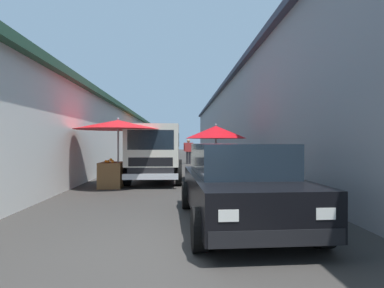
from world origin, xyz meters
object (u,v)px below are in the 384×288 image
Objects in this scene: vendor_by_crates at (188,150)px; parked_scooter at (204,158)px; fruit_stall_mid_lane at (215,139)px; fruit_stall_near_right at (117,134)px; delivery_truck at (155,154)px; fruit_stall_far_left at (144,140)px; plastic_stool at (210,176)px; hatchback_car at (238,183)px.

vendor_by_crates reaches higher than parked_scooter.
fruit_stall_mid_lane is 0.83× the size of fruit_stall_near_right.
parked_scooter is (8.62, -2.50, -0.59)m from delivery_truck.
vendor_by_crates is 1.57m from parked_scooter.
fruit_stall_near_right reaches higher than parked_scooter.
fruit_stall_far_left reaches higher than vendor_by_crates.
parked_scooter is (9.70, -3.64, -1.30)m from fruit_stall_near_right.
plastic_stool is (-1.27, 0.33, -1.29)m from fruit_stall_mid_lane.
fruit_stall_far_left is at bearing 87.07° from vendor_by_crates.
fruit_stall_near_right reaches higher than vendor_by_crates.
hatchback_car is at bearing -167.26° from fruit_stall_far_left.
fruit_stall_mid_lane is 1.39× the size of vendor_by_crates.
delivery_truck is at bearing 103.30° from fruit_stall_mid_lane.
delivery_truck is (5.54, 1.96, 0.30)m from hatchback_car.
fruit_stall_near_right is 1.67× the size of vendor_by_crates.
parked_scooter is at bearing -20.58° from fruit_stall_near_right.
delivery_truck is 2.93× the size of vendor_by_crates.
plastic_stool is at bearing -161.86° from fruit_stall_far_left.
plastic_stool is at bearing -177.72° from vendor_by_crates.
parked_scooter is (8.08, -0.23, -1.17)m from fruit_stall_mid_lane.
fruit_stall_far_left is 0.69× the size of hatchback_car.
fruit_stall_mid_lane reaches higher than hatchback_car.
hatchback_car reaches higher than parked_scooter.
plastic_stool is (-0.74, -1.95, -0.71)m from delivery_truck.
delivery_truck is 11.35× the size of plastic_stool.
fruit_stall_near_right is 0.71× the size of hatchback_car.
vendor_by_crates is (9.20, 0.74, -0.64)m from fruit_stall_mid_lane.
plastic_stool is (4.80, 0.01, -0.41)m from hatchback_car.
fruit_stall_far_left reaches higher than plastic_stool.
plastic_stool is at bearing 176.62° from parked_scooter.
fruit_stall_far_left is 10.98m from fruit_stall_near_right.
fruit_stall_mid_lane reaches higher than vendor_by_crates.
parked_scooter is at bearing -2.20° from hatchback_car.
fruit_stall_mid_lane is at bearing -175.38° from vendor_by_crates.
delivery_truck is 2.92× the size of parked_scooter.
hatchback_car is 15.28m from vendor_by_crates.
delivery_truck is (1.08, -1.14, -0.71)m from fruit_stall_near_right.
fruit_stall_near_right is at bearing 166.11° from vendor_by_crates.
vendor_by_crates is 0.99× the size of parked_scooter.
delivery_truck is at bearing 163.81° from parked_scooter.
fruit_stall_far_left is 0.55× the size of delivery_truck.
fruit_stall_far_left reaches higher than parked_scooter.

